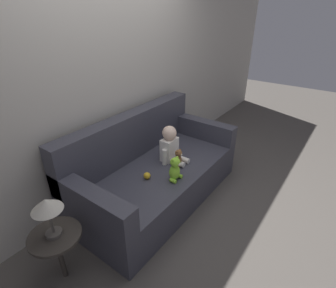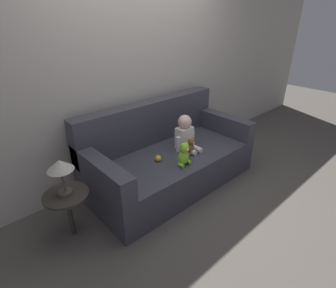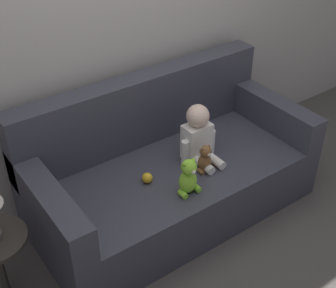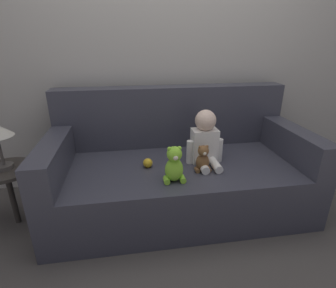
# 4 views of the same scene
# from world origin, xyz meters

# --- Properties ---
(ground_plane) EXTENTS (12.00, 12.00, 0.00)m
(ground_plane) POSITION_xyz_m (0.00, 0.00, 0.00)
(ground_plane) COLOR #4C4742
(wall_back) EXTENTS (8.00, 0.05, 2.60)m
(wall_back) POSITION_xyz_m (0.00, 0.56, 1.30)
(wall_back) COLOR #ADA89E
(wall_back) RESTS_ON ground_plane
(couch) EXTENTS (1.98, 0.96, 0.94)m
(couch) POSITION_xyz_m (0.00, 0.07, 0.31)
(couch) COLOR #383842
(couch) RESTS_ON ground_plane
(person_baby) EXTENTS (0.29, 0.31, 0.41)m
(person_baby) POSITION_xyz_m (0.19, -0.03, 0.59)
(person_baby) COLOR white
(person_baby) RESTS_ON couch
(teddy_bear_brown) EXTENTS (0.12, 0.09, 0.20)m
(teddy_bear_brown) POSITION_xyz_m (0.13, -0.18, 0.51)
(teddy_bear_brown) COLOR brown
(teddy_bear_brown) RESTS_ON couch
(plush_toy_side) EXTENTS (0.15, 0.12, 0.25)m
(plush_toy_side) POSITION_xyz_m (-0.10, -0.29, 0.53)
(plush_toy_side) COLOR #8CD133
(plush_toy_side) RESTS_ON couch
(toy_ball) EXTENTS (0.07, 0.07, 0.07)m
(toy_ball) POSITION_xyz_m (-0.25, -0.06, 0.45)
(toy_ball) COLOR gold
(toy_ball) RESTS_ON couch
(side_table) EXTENTS (0.39, 0.39, 0.79)m
(side_table) POSITION_xyz_m (-1.26, -0.01, 0.57)
(side_table) COLOR #332D28
(side_table) RESTS_ON ground_plane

